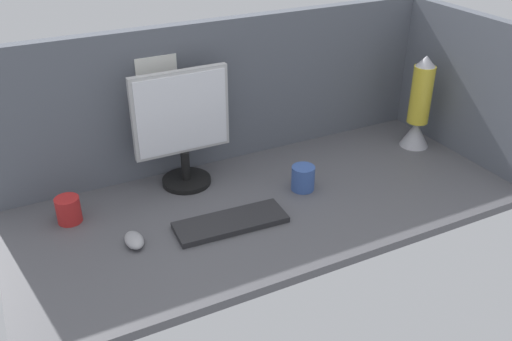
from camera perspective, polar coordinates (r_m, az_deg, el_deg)
The scene contains 9 objects.
ground_plane at distance 198.61cm, azimuth 1.52°, elevation -3.34°, with size 180.00×80.00×3.00cm, color #515156.
cubicle_wall_back at distance 215.61cm, azimuth -3.15°, elevation 8.06°, with size 180.00×5.50×55.48cm.
cubicle_wall_side at distance 236.21cm, azimuth 20.87°, elevation 8.08°, with size 5.00×80.00×55.48cm, color #565B66.
monitor at distance 199.25cm, azimuth -7.54°, elevation 4.61°, with size 35.20×18.00×43.20cm.
keyboard at distance 184.27cm, azimuth -2.59°, elevation -5.30°, with size 37.00×13.00×2.00cm, color #262628.
mouse at distance 178.95cm, azimuth -12.32°, elevation -6.95°, with size 5.60×9.60×3.40cm, color #99999E.
mug_ceramic_blue at distance 202.38cm, azimuth 4.81°, elevation -0.77°, with size 8.42×8.42×9.13cm.
mug_red_plastic at distance 194.07cm, azimuth -18.58°, elevation -3.82°, with size 8.03×8.03×8.89cm.
lava_lamp at distance 238.03cm, azimuth 16.27°, elevation 6.01°, with size 11.83×11.83×38.72cm.
Camera 1 is at (-80.41, -147.04, 105.07)cm, focal length 39.23 mm.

